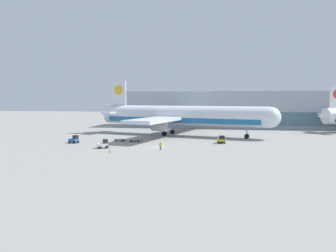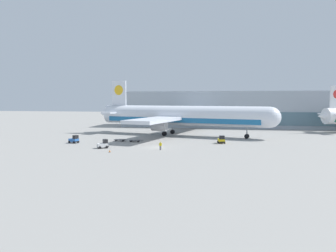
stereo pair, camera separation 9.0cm
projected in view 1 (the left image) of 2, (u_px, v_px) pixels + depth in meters
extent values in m
plane|color=gray|center=(156.00, 148.00, 74.55)|extent=(400.00, 400.00, 0.00)
cube|color=#9EA8B2|center=(236.00, 109.00, 130.15)|extent=(90.00, 18.00, 14.00)
cube|color=slate|center=(237.00, 118.00, 121.48)|extent=(88.20, 0.20, 4.90)
cylinder|color=silver|center=(181.00, 115.00, 99.05)|extent=(51.93, 17.71, 5.80)
cube|color=#1E669E|center=(181.00, 120.00, 99.16)|extent=(47.85, 16.63, 1.45)
sphere|color=silver|center=(270.00, 117.00, 88.74)|extent=(5.68, 5.68, 5.68)
cone|color=silver|center=(109.00, 114.00, 109.35)|extent=(7.48, 6.84, 5.51)
cube|color=silver|center=(119.00, 93.00, 107.14)|extent=(5.16, 1.64, 8.00)
cylinder|color=yellow|center=(119.00, 90.00, 107.06)|extent=(3.24, 1.28, 3.20)
cube|color=silver|center=(117.00, 112.00, 108.07)|extent=(6.52, 13.48, 0.50)
cube|color=silver|center=(173.00, 118.00, 100.14)|extent=(18.92, 48.55, 0.90)
cylinder|color=#9EA0A5|center=(159.00, 126.00, 91.07)|extent=(4.74, 3.70, 2.80)
cylinder|color=#9EA0A5|center=(185.00, 121.00, 109.50)|extent=(4.74, 3.70, 2.80)
cylinder|color=#9EA0A5|center=(247.00, 129.00, 91.50)|extent=(0.36, 0.36, 4.00)
cylinder|color=black|center=(247.00, 136.00, 91.67)|extent=(1.47, 1.18, 1.30)
cylinder|color=#9EA0A5|center=(164.00, 127.00, 98.05)|extent=(0.36, 0.36, 4.00)
cylinder|color=black|center=(164.00, 134.00, 98.22)|extent=(1.47, 1.18, 1.30)
cylinder|color=#9EA0A5|center=(172.00, 125.00, 103.91)|extent=(0.36, 0.36, 4.00)
cylinder|color=black|center=(172.00, 132.00, 104.07)|extent=(1.47, 1.18, 1.30)
cone|color=white|center=(325.00, 116.00, 106.32)|extent=(7.14, 6.67, 4.98)
cube|color=white|center=(336.00, 97.00, 106.48)|extent=(4.54, 2.01, 7.23)
cube|color=white|center=(333.00, 114.00, 106.78)|extent=(7.13, 12.14, 0.45)
cube|color=#2D66B7|center=(74.00, 140.00, 82.24)|extent=(2.62, 2.05, 0.80)
cube|color=black|center=(76.00, 137.00, 81.87)|extent=(1.24, 1.46, 0.90)
cube|color=black|center=(77.00, 142.00, 81.69)|extent=(0.55, 1.25, 0.24)
cylinder|color=black|center=(78.00, 142.00, 82.51)|extent=(0.65, 0.42, 0.60)
cylinder|color=black|center=(74.00, 142.00, 81.28)|extent=(0.65, 0.42, 0.60)
cylinder|color=black|center=(73.00, 141.00, 83.27)|extent=(0.65, 0.42, 0.60)
cylinder|color=black|center=(69.00, 142.00, 82.04)|extent=(0.65, 0.42, 0.60)
cube|color=yellow|center=(221.00, 141.00, 81.68)|extent=(1.86, 2.55, 0.80)
cube|color=black|center=(222.00, 137.00, 80.96)|extent=(1.40, 1.14, 0.90)
cube|color=black|center=(222.00, 142.00, 80.47)|extent=(1.27, 0.43, 0.24)
cylinder|color=black|center=(225.00, 143.00, 80.94)|extent=(0.36, 0.64, 0.60)
cylinder|color=black|center=(219.00, 143.00, 80.88)|extent=(0.36, 0.64, 0.60)
cylinder|color=black|center=(223.00, 142.00, 82.54)|extent=(0.36, 0.64, 0.60)
cylinder|color=black|center=(218.00, 142.00, 82.48)|extent=(0.36, 0.64, 0.60)
cube|color=silver|center=(103.00, 145.00, 73.47)|extent=(2.68, 2.49, 0.80)
cube|color=black|center=(105.00, 141.00, 73.69)|extent=(1.46, 1.53, 0.90)
cube|color=black|center=(108.00, 146.00, 74.04)|extent=(0.88, 1.11, 0.24)
cylinder|color=black|center=(105.00, 146.00, 74.49)|extent=(0.63, 0.55, 0.60)
cylinder|color=black|center=(107.00, 147.00, 73.24)|extent=(0.63, 0.55, 0.60)
cylinder|color=black|center=(98.00, 147.00, 73.77)|extent=(0.63, 0.55, 0.60)
cylinder|color=black|center=(100.00, 148.00, 72.52)|extent=(0.63, 0.55, 0.60)
cube|color=#56565B|center=(120.00, 139.00, 86.01)|extent=(2.85, 1.60, 0.12)
cube|color=#56565B|center=(127.00, 140.00, 85.75)|extent=(0.90, 0.11, 0.08)
cylinder|color=black|center=(124.00, 140.00, 86.52)|extent=(0.37, 0.16, 0.36)
cylinder|color=black|center=(123.00, 141.00, 85.26)|extent=(0.37, 0.16, 0.36)
cylinder|color=black|center=(117.00, 140.00, 86.79)|extent=(0.37, 0.16, 0.36)
cylinder|color=black|center=(116.00, 141.00, 85.53)|extent=(0.37, 0.16, 0.36)
cube|color=#56565B|center=(135.00, 140.00, 84.48)|extent=(2.85, 1.60, 0.12)
cube|color=#56565B|center=(142.00, 140.00, 84.23)|extent=(0.90, 0.11, 0.08)
cylinder|color=black|center=(139.00, 141.00, 85.00)|extent=(0.37, 0.16, 0.36)
cylinder|color=black|center=(138.00, 142.00, 83.74)|extent=(0.37, 0.16, 0.36)
cylinder|color=black|center=(132.00, 141.00, 85.27)|extent=(0.37, 0.16, 0.36)
cylinder|color=black|center=(131.00, 141.00, 84.01)|extent=(0.37, 0.16, 0.36)
cylinder|color=black|center=(161.00, 148.00, 70.95)|extent=(0.14, 0.14, 0.88)
cylinder|color=black|center=(160.00, 148.00, 70.92)|extent=(0.14, 0.14, 0.88)
cube|color=yellow|center=(160.00, 144.00, 70.87)|extent=(0.41, 0.33, 0.66)
cylinder|color=yellow|center=(162.00, 144.00, 70.91)|extent=(0.09, 0.09, 0.59)
cylinder|color=yellow|center=(159.00, 144.00, 70.83)|extent=(0.09, 0.09, 0.59)
sphere|color=tan|center=(160.00, 142.00, 70.84)|extent=(0.24, 0.24, 0.24)
sphere|color=yellow|center=(160.00, 142.00, 70.83)|extent=(0.23, 0.23, 0.23)
cube|color=black|center=(110.00, 152.00, 67.95)|extent=(0.40, 0.40, 0.04)
cone|color=orange|center=(110.00, 151.00, 67.92)|extent=(0.32, 0.32, 0.58)
cylinder|color=white|center=(110.00, 151.00, 67.92)|extent=(0.19, 0.19, 0.08)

